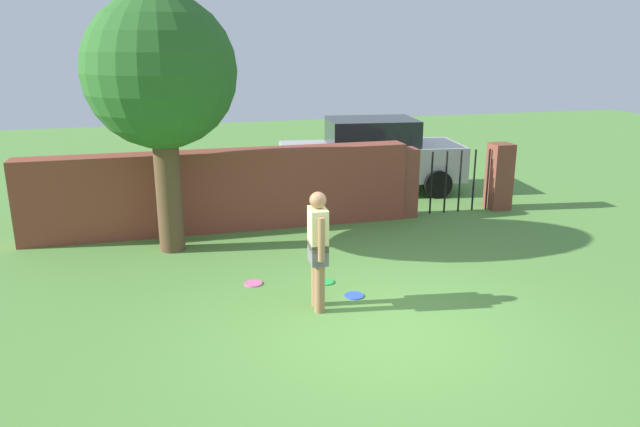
{
  "coord_description": "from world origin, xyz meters",
  "views": [
    {
      "loc": [
        -2.53,
        -6.4,
        3.5
      ],
      "look_at": [
        -0.32,
        1.93,
        1.0
      ],
      "focal_mm": 33.87,
      "sensor_mm": 36.0,
      "label": 1
    }
  ],
  "objects_px": {
    "frisbee_green": "(325,282)",
    "tree": "(160,75)",
    "person": "(318,245)",
    "frisbee_pink": "(253,283)",
    "frisbee_blue": "(354,296)",
    "car": "(371,155)"
  },
  "relations": [
    {
      "from": "person",
      "to": "frisbee_green",
      "type": "distance_m",
      "value": 1.26
    },
    {
      "from": "person",
      "to": "frisbee_pink",
      "type": "distance_m",
      "value": 1.55
    },
    {
      "from": "frisbee_pink",
      "to": "frisbee_blue",
      "type": "bearing_deg",
      "value": -31.54
    },
    {
      "from": "car",
      "to": "frisbee_green",
      "type": "bearing_deg",
      "value": -109.48
    },
    {
      "from": "frisbee_green",
      "to": "tree",
      "type": "bearing_deg",
      "value": 135.78
    },
    {
      "from": "frisbee_green",
      "to": "frisbee_blue",
      "type": "bearing_deg",
      "value": -65.48
    },
    {
      "from": "frisbee_blue",
      "to": "frisbee_green",
      "type": "height_order",
      "value": "same"
    },
    {
      "from": "person",
      "to": "frisbee_blue",
      "type": "height_order",
      "value": "person"
    },
    {
      "from": "tree",
      "to": "frisbee_green",
      "type": "bearing_deg",
      "value": -44.22
    },
    {
      "from": "person",
      "to": "frisbee_pink",
      "type": "height_order",
      "value": "person"
    },
    {
      "from": "tree",
      "to": "person",
      "type": "bearing_deg",
      "value": -58.04
    },
    {
      "from": "frisbee_green",
      "to": "frisbee_pink",
      "type": "bearing_deg",
      "value": 168.31
    },
    {
      "from": "tree",
      "to": "person",
      "type": "xyz_separation_m",
      "value": [
        1.83,
        -2.93,
        -2.05
      ]
    },
    {
      "from": "person",
      "to": "frisbee_green",
      "type": "bearing_deg",
      "value": -17.4
    },
    {
      "from": "frisbee_pink",
      "to": "car",
      "type": "bearing_deg",
      "value": 54.1
    },
    {
      "from": "tree",
      "to": "car",
      "type": "height_order",
      "value": "tree"
    },
    {
      "from": "tree",
      "to": "frisbee_blue",
      "type": "relative_size",
      "value": 15.67
    },
    {
      "from": "tree",
      "to": "frisbee_blue",
      "type": "xyz_separation_m",
      "value": [
        2.42,
        -2.68,
        -2.94
      ]
    },
    {
      "from": "frisbee_pink",
      "to": "person",
      "type": "bearing_deg",
      "value": -55.62
    },
    {
      "from": "person",
      "to": "frisbee_pink",
      "type": "relative_size",
      "value": 6.0
    },
    {
      "from": "person",
      "to": "car",
      "type": "relative_size",
      "value": 0.37
    },
    {
      "from": "frisbee_pink",
      "to": "frisbee_green",
      "type": "distance_m",
      "value": 1.07
    }
  ]
}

